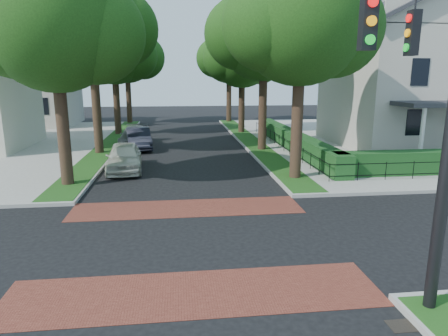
{
  "coord_description": "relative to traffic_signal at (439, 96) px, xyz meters",
  "views": [
    {
      "loc": [
        -0.29,
        -11.89,
        5.08
      ],
      "look_at": [
        1.47,
        3.18,
        1.6
      ],
      "focal_mm": 32.0,
      "sensor_mm": 36.0,
      "label": 1
    }
  ],
  "objects": [
    {
      "name": "ground",
      "position": [
        -4.89,
        4.41,
        -4.71
      ],
      "size": [
        120.0,
        120.0,
        0.0
      ],
      "primitive_type": "plane",
      "color": "black",
      "rests_on": "ground"
    },
    {
      "name": "sidewalk_ne",
      "position": [
        14.61,
        23.41,
        -4.63
      ],
      "size": [
        30.0,
        30.0,
        0.15
      ],
      "primitive_type": "cube",
      "color": "gray",
      "rests_on": "ground"
    },
    {
      "name": "crosswalk_far",
      "position": [
        -4.89,
        7.61,
        -4.7
      ],
      "size": [
        9.0,
        2.2,
        0.01
      ],
      "primitive_type": "cube",
      "color": "maroon",
      "rests_on": "ground"
    },
    {
      "name": "crosswalk_near",
      "position": [
        -4.89,
        1.21,
        -4.7
      ],
      "size": [
        9.0,
        2.2,
        0.01
      ],
      "primitive_type": "cube",
      "color": "maroon",
      "rests_on": "ground"
    },
    {
      "name": "storm_drain",
      "position": [
        -0.59,
        -0.59,
        -4.7
      ],
      "size": [
        0.65,
        0.45,
        0.01
      ],
      "primitive_type": "cube",
      "color": "black",
      "rests_on": "ground"
    },
    {
      "name": "grass_strip_ne",
      "position": [
        0.51,
        23.51,
        -4.55
      ],
      "size": [
        1.6,
        29.8,
        0.02
      ],
      "primitive_type": "cube",
      "color": "#194012",
      "rests_on": "sidewalk_ne"
    },
    {
      "name": "grass_strip_nw",
      "position": [
        -10.29,
        23.51,
        -4.55
      ],
      "size": [
        1.6,
        29.8,
        0.02
      ],
      "primitive_type": "cube",
      "color": "#194012",
      "rests_on": "sidewalk_nw"
    },
    {
      "name": "tree_right_near",
      "position": [
        0.72,
        11.65,
        2.92
      ],
      "size": [
        7.75,
        6.67,
        10.66
      ],
      "color": "black",
      "rests_on": "sidewalk_ne"
    },
    {
      "name": "tree_right_mid",
      "position": [
        0.72,
        19.66,
        3.28
      ],
      "size": [
        8.25,
        7.09,
        11.22
      ],
      "color": "black",
      "rests_on": "sidewalk_ne"
    },
    {
      "name": "tree_right_far",
      "position": [
        0.71,
        28.64,
        2.2
      ],
      "size": [
        7.25,
        6.23,
        9.74
      ],
      "color": "black",
      "rests_on": "sidewalk_ne"
    },
    {
      "name": "tree_right_back",
      "position": [
        0.72,
        37.64,
        2.56
      ],
      "size": [
        7.5,
        6.45,
        10.2
      ],
      "color": "black",
      "rests_on": "sidewalk_ne"
    },
    {
      "name": "tree_left_near",
      "position": [
        -10.28,
        11.64,
        2.56
      ],
      "size": [
        7.5,
        6.45,
        10.2
      ],
      "color": "black",
      "rests_on": "sidewalk_nw"
    },
    {
      "name": "tree_left_mid",
      "position": [
        -10.28,
        19.66,
        3.64
      ],
      "size": [
        8.0,
        6.88,
        11.48
      ],
      "color": "black",
      "rests_on": "sidewalk_nw"
    },
    {
      "name": "tree_left_far",
      "position": [
        -10.29,
        28.63,
        2.41
      ],
      "size": [
        7.0,
        6.02,
        9.86
      ],
      "color": "black",
      "rests_on": "sidewalk_nw"
    },
    {
      "name": "tree_left_back",
      "position": [
        -10.28,
        37.65,
        2.7
      ],
      "size": [
        7.75,
        6.66,
        10.44
      ],
      "color": "black",
      "rests_on": "sidewalk_nw"
    },
    {
      "name": "hedge_main_road",
      "position": [
        2.81,
        19.41,
        -3.96
      ],
      "size": [
        1.0,
        18.0,
        1.2
      ],
      "primitive_type": "cube",
      "color": "#153F19",
      "rests_on": "sidewalk_ne"
    },
    {
      "name": "fence_main_road",
      "position": [
        2.01,
        19.41,
        -4.11
      ],
      "size": [
        0.06,
        18.0,
        0.9
      ],
      "primitive_type": null,
      "color": "black",
      "rests_on": "sidewalk_ne"
    },
    {
      "name": "house_victorian",
      "position": [
        12.62,
        20.33,
        1.31
      ],
      "size": [
        13.0,
        13.05,
        12.48
      ],
      "color": "#B6B0A3",
      "rests_on": "sidewalk_ne"
    },
    {
      "name": "house_left_far",
      "position": [
        -20.38,
        36.41,
        0.33
      ],
      "size": [
        10.0,
        9.0,
        10.14
      ],
      "color": "#B6B0A3",
      "rests_on": "sidewalk_nw"
    },
    {
      "name": "traffic_signal",
      "position": [
        0.0,
        0.0,
        0.0
      ],
      "size": [
        2.17,
        2.0,
        8.0
      ],
      "color": "black",
      "rests_on": "sidewalk_se"
    },
    {
      "name": "parked_car_front",
      "position": [
        -8.13,
        14.44,
        -3.93
      ],
      "size": [
        2.2,
        4.71,
        1.56
      ],
      "primitive_type": "imported",
      "rotation": [
        0.0,
        0.0,
        0.08
      ],
      "color": "beige",
      "rests_on": "ground"
    },
    {
      "name": "parked_car_middle",
      "position": [
        -7.98,
        21.36,
        -3.95
      ],
      "size": [
        2.28,
        4.76,
        1.5
      ],
      "primitive_type": "imported",
      "rotation": [
        0.0,
        0.0,
        0.16
      ],
      "color": "black",
      "rests_on": "ground"
    },
    {
      "name": "parked_car_rear",
      "position": [
        -8.49,
        23.22,
        -4.01
      ],
      "size": [
        2.02,
        4.8,
        1.38
      ],
      "primitive_type": "imported",
      "rotation": [
        0.0,
        0.0,
        -0.02
      ],
      "color": "slate",
      "rests_on": "ground"
    }
  ]
}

